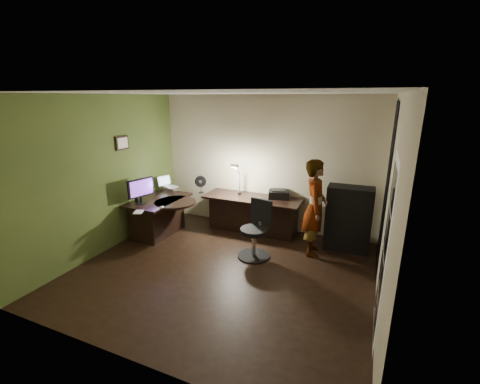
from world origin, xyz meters
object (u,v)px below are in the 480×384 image
at_px(cabinet, 348,219).
at_px(office_chair, 254,230).
at_px(monitor, 141,195).
at_px(person, 315,208).
at_px(desk_right, 252,215).
at_px(desk_left, 160,217).

xyz_separation_m(cabinet, office_chair, (-1.42, -0.95, -0.09)).
xyz_separation_m(monitor, person, (3.10, 0.73, -0.06)).
bearing_deg(desk_right, person, -18.65).
bearing_deg(cabinet, office_chair, -147.40).
relative_size(desk_right, person, 1.17).
distance_m(monitor, person, 3.18).
relative_size(desk_left, monitor, 2.36).
xyz_separation_m(desk_right, cabinet, (1.85, -0.05, 0.21)).
bearing_deg(desk_left, desk_right, 27.10).
bearing_deg(desk_left, person, 7.91).
height_order(office_chair, person, person).
height_order(desk_left, desk_right, same).
bearing_deg(monitor, office_chair, 19.95).
relative_size(desk_left, office_chair, 1.29).
distance_m(desk_left, office_chair, 2.08).
distance_m(monitor, office_chair, 2.25).
bearing_deg(desk_left, monitor, -111.23).
height_order(cabinet, office_chair, cabinet).
xyz_separation_m(desk_right, person, (1.31, -0.44, 0.47)).
height_order(cabinet, person, person).
distance_m(desk_left, monitor, 0.65).
xyz_separation_m(desk_left, person, (2.96, 0.39, 0.47)).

